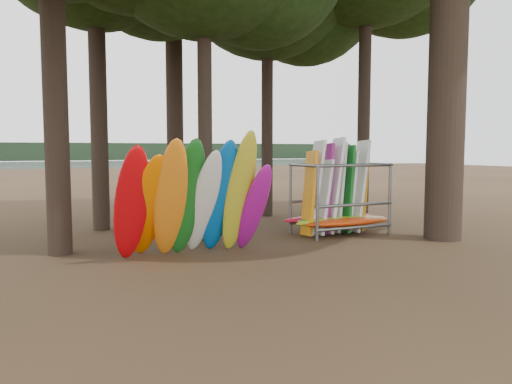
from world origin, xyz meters
name	(u,v)px	position (x,y,z in m)	size (l,w,h in m)	color
ground	(290,255)	(0.00, 0.00, 0.00)	(120.00, 120.00, 0.00)	#47331E
lake	(69,168)	(0.00, 60.00, 0.00)	(160.00, 160.00, 0.00)	gray
far_shore	(49,152)	(0.00, 110.00, 2.00)	(160.00, 4.00, 4.00)	black
kayak_row	(193,201)	(-2.15, 0.76, 1.31)	(3.77, 2.18, 3.09)	red
storage_rack	(339,200)	(2.78, 2.00, 1.00)	(3.21, 1.53, 2.89)	slate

